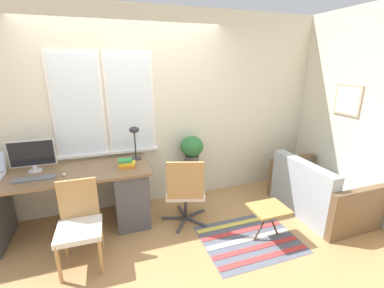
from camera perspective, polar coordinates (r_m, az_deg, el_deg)
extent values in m
plane|color=tan|center=(3.39, -10.20, -18.78)|extent=(14.00, 14.00, 0.00)
cube|color=beige|center=(3.60, -13.41, 6.76)|extent=(9.00, 0.06, 2.70)
cube|color=white|center=(3.54, -24.02, 7.71)|extent=(0.62, 0.02, 1.33)
cube|color=white|center=(3.53, -24.03, 7.69)|extent=(0.55, 0.01, 1.26)
cube|color=white|center=(3.54, -13.49, 8.74)|extent=(0.62, 0.02, 1.33)
cube|color=white|center=(3.53, -13.47, 8.71)|extent=(0.55, 0.01, 1.26)
cube|color=white|center=(3.68, -17.78, -1.76)|extent=(1.32, 0.11, 0.04)
cube|color=beige|center=(4.25, 30.44, 6.42)|extent=(0.06, 9.00, 2.70)
cube|color=tan|center=(4.15, 31.36, 8.31)|extent=(0.02, 0.40, 0.42)
cube|color=silver|center=(4.14, 31.28, 8.32)|extent=(0.01, 0.35, 0.37)
cube|color=brown|center=(3.38, -27.69, -6.02)|extent=(2.09, 0.72, 0.03)
cube|color=#4C4C51|center=(3.49, -13.47, -10.65)|extent=(0.40, 0.64, 0.74)
cylinder|color=silver|center=(3.55, -31.44, -5.08)|extent=(0.15, 0.15, 0.02)
cylinder|color=silver|center=(3.54, -31.55, -4.46)|extent=(0.05, 0.05, 0.07)
cube|color=silver|center=(3.49, -31.99, -1.74)|extent=(0.48, 0.02, 0.31)
cube|color=black|center=(3.48, -32.03, -1.80)|extent=(0.46, 0.01, 0.29)
cube|color=slate|center=(3.32, -31.62, -6.59)|extent=(0.42, 0.12, 0.02)
ellipsoid|color=silver|center=(3.26, -26.54, -6.08)|extent=(0.04, 0.06, 0.03)
cylinder|color=#2D2D33|center=(3.50, -12.32, -3.12)|extent=(0.14, 0.14, 0.01)
cylinder|color=#2D2D33|center=(3.44, -12.52, -0.22)|extent=(0.02, 0.02, 0.36)
ellipsoid|color=#2D2D33|center=(3.39, -12.74, 3.10)|extent=(0.13, 0.13, 0.08)
cube|color=orange|center=(3.27, -14.26, -4.59)|extent=(0.21, 0.19, 0.04)
cube|color=yellow|center=(3.24, -14.16, -4.10)|extent=(0.21, 0.14, 0.03)
cube|color=green|center=(3.24, -14.63, -3.57)|extent=(0.17, 0.12, 0.03)
cylinder|color=#B2844C|center=(2.91, -27.51, -22.75)|extent=(0.04, 0.04, 0.41)
cylinder|color=#B2844C|center=(2.85, -19.61, -22.45)|extent=(0.04, 0.04, 0.41)
cylinder|color=#B2844C|center=(3.20, -26.45, -18.56)|extent=(0.04, 0.04, 0.41)
cylinder|color=#B2844C|center=(3.15, -19.47, -18.20)|extent=(0.04, 0.04, 0.41)
cube|color=silver|center=(2.90, -23.77, -17.17)|extent=(0.44, 0.41, 0.06)
cube|color=#B2844C|center=(2.97, -23.97, -10.97)|extent=(0.38, 0.04, 0.43)
cube|color=#47474C|center=(3.58, -4.09, -16.12)|extent=(0.32, 0.13, 0.03)
cube|color=#47474C|center=(3.45, -2.27, -17.52)|extent=(0.22, 0.28, 0.03)
cube|color=#47474C|center=(3.50, 0.82, -16.95)|extent=(0.22, 0.28, 0.03)
cube|color=#47474C|center=(3.65, 0.70, -15.27)|extent=(0.32, 0.14, 0.03)
cube|color=#47474C|center=(3.70, -2.21, -14.81)|extent=(0.04, 0.32, 0.03)
cylinder|color=#333338|center=(3.47, -1.43, -13.45)|extent=(0.04, 0.04, 0.36)
cube|color=silver|center=(3.37, -1.46, -10.39)|extent=(0.59, 0.58, 0.06)
cube|color=#B2844C|center=(3.03, -1.50, -8.13)|extent=(0.43, 0.17, 0.47)
cube|color=#9EA8B2|center=(4.07, 26.25, -10.59)|extent=(0.80, 1.05, 0.40)
cube|color=#9EA8B2|center=(3.70, 23.48, -6.39)|extent=(0.16, 1.05, 0.36)
cube|color=brown|center=(3.70, 32.74, -12.69)|extent=(0.80, 0.09, 0.61)
cube|color=brown|center=(4.39, 21.24, -6.39)|extent=(0.80, 0.09, 0.61)
cylinder|color=#333338|center=(3.80, -0.02, -4.87)|extent=(0.21, 0.21, 0.02)
cylinder|color=#333338|center=(3.94, 1.24, -8.45)|extent=(0.01, 0.01, 0.54)
cylinder|color=#333338|center=(3.97, -1.02, -8.26)|extent=(0.01, 0.01, 0.54)
cylinder|color=#333338|center=(3.83, -0.29, -9.23)|extent=(0.01, 0.01, 0.54)
cylinder|color=#514C47|center=(3.77, -0.02, -3.65)|extent=(0.20, 0.20, 0.15)
ellipsoid|color=#2D7038|center=(3.69, -0.02, -0.51)|extent=(0.33, 0.33, 0.30)
cube|color=#565B6B|center=(3.31, 12.60, -19.91)|extent=(1.11, 0.87, 0.01)
cube|color=#C63838|center=(3.11, 15.88, -23.00)|extent=(1.08, 0.07, 0.00)
cube|color=#C63838|center=(3.20, 14.17, -21.39)|extent=(1.08, 0.07, 0.00)
cube|color=white|center=(3.31, 12.61, -19.86)|extent=(1.08, 0.07, 0.00)
cube|color=#C63838|center=(3.42, 11.17, -18.41)|extent=(1.08, 0.07, 0.00)
cube|color=#DBCC4C|center=(3.53, 9.84, -17.04)|extent=(1.08, 0.07, 0.00)
cube|color=olive|center=(3.17, 16.73, -13.58)|extent=(0.42, 0.36, 0.02)
cylinder|color=#4C3D2D|center=(3.24, 15.30, -16.96)|extent=(0.21, 0.02, 0.39)
cylinder|color=#4C3D2D|center=(3.32, 17.49, -16.31)|extent=(0.21, 0.02, 0.39)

